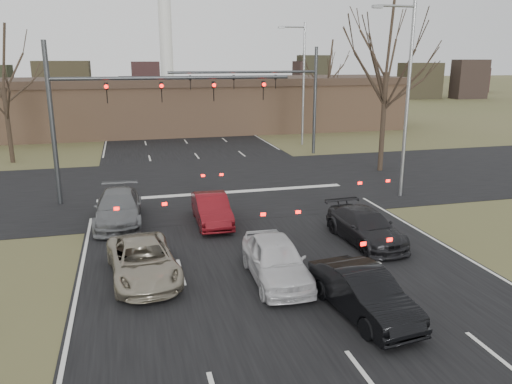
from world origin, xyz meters
TOP-DOWN VIEW (x-y plane):
  - ground at (0.00, 0.00)m, footprint 360.00×360.00m
  - road_main at (0.00, 60.00)m, footprint 14.00×300.00m
  - road_cross at (0.00, 15.00)m, footprint 200.00×14.00m
  - building at (2.00, 38.00)m, footprint 42.40×10.40m
  - mast_arm_near at (-5.23, 13.00)m, footprint 12.12×0.24m
  - mast_arm_far at (6.18, 23.00)m, footprint 11.12×0.24m
  - streetlight_right_near at (8.82, 10.00)m, footprint 2.34×0.25m
  - streetlight_right_far at (9.32, 27.00)m, footprint 2.34×0.25m
  - tree_right_near at (11.00, 16.00)m, footprint 6.90×6.90m
  - tree_right_far at (15.00, 35.00)m, footprint 5.40×5.40m
  - car_silver_suv at (-4.76, 2.87)m, footprint 2.53×4.73m
  - car_white_sedan at (-0.50, 1.60)m, footprint 1.88×4.35m
  - car_black_hatch at (1.24, -1.25)m, footprint 1.96×4.28m
  - car_charcoal_sedan at (4.00, 4.13)m, footprint 2.06×4.56m
  - car_grey_ahead at (-5.58, 9.09)m, footprint 2.18×5.00m
  - car_red_ahead at (-1.57, 7.97)m, footprint 1.46×4.03m

SIDE VIEW (x-z plane):
  - ground at x=0.00m, z-range 0.00..0.00m
  - road_main at x=0.00m, z-range 0.00..0.02m
  - road_cross at x=0.00m, z-range 0.00..0.03m
  - car_silver_suv at x=-4.76m, z-range 0.00..1.26m
  - car_charcoal_sedan at x=4.00m, z-range 0.00..1.30m
  - car_red_ahead at x=-1.57m, z-range 0.00..1.32m
  - car_black_hatch at x=1.24m, z-range 0.00..1.36m
  - car_grey_ahead at x=-5.58m, z-range 0.00..1.43m
  - car_white_sedan at x=-0.50m, z-range 0.00..1.46m
  - building at x=2.00m, z-range 0.02..5.32m
  - mast_arm_far at x=6.18m, z-range 1.02..9.02m
  - mast_arm_near at x=-5.23m, z-range 1.07..9.07m
  - streetlight_right_near at x=8.82m, z-range 0.59..10.59m
  - streetlight_right_far at x=9.32m, z-range 0.59..10.59m
  - tree_right_far at x=15.00m, z-range 2.46..11.46m
  - tree_right_near at x=11.00m, z-range 3.15..14.65m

